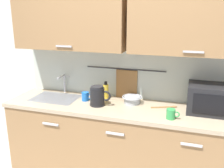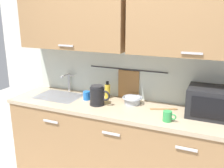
{
  "view_description": "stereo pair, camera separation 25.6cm",
  "coord_description": "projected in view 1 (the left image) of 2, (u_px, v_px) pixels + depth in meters",
  "views": [
    {
      "loc": [
        0.63,
        -2.07,
        1.84
      ],
      "look_at": [
        -0.14,
        0.33,
        1.12
      ],
      "focal_mm": 40.65,
      "sensor_mm": 36.0,
      "label": 1
    },
    {
      "loc": [
        0.87,
        -1.98,
        1.84
      ],
      "look_at": [
        -0.14,
        0.33,
        1.12
      ],
      "focal_mm": 40.65,
      "sensor_mm": 36.0,
      "label": 2
    }
  ],
  "objects": [
    {
      "name": "back_wall_assembly",
      "position": [
        130.0,
        43.0,
        2.66
      ],
      "size": [
        3.7,
        0.41,
        2.5
      ],
      "color": "silver",
      "rests_on": "ground"
    },
    {
      "name": "mug_by_kettle",
      "position": [
        171.0,
        114.0,
        2.3
      ],
      "size": [
        0.12,
        0.08,
        0.09
      ],
      "color": "green",
      "rests_on": "counter_unit"
    },
    {
      "name": "sink_faucet",
      "position": [
        64.0,
        81.0,
        3.02
      ],
      "size": [
        0.09,
        0.17,
        0.22
      ],
      "color": "#B2B5BA",
      "rests_on": "counter_unit"
    },
    {
      "name": "counter_unit",
      "position": [
        122.0,
        145.0,
        2.74
      ],
      "size": [
        2.53,
        0.64,
        0.9
      ],
      "color": "#997047",
      "rests_on": "ground"
    },
    {
      "name": "electric_kettle",
      "position": [
        98.0,
        96.0,
        2.62
      ],
      "size": [
        0.23,
        0.16,
        0.21
      ],
      "color": "black",
      "rests_on": "counter_unit"
    },
    {
      "name": "mixing_bowl",
      "position": [
        132.0,
        99.0,
        2.7
      ],
      "size": [
        0.21,
        0.21,
        0.08
      ],
      "color": "#A5ADB7",
      "rests_on": "counter_unit"
    },
    {
      "name": "mug_near_sink",
      "position": [
        86.0,
        96.0,
        2.78
      ],
      "size": [
        0.12,
        0.08,
        0.09
      ],
      "color": "blue",
      "rests_on": "counter_unit"
    },
    {
      "name": "microwave",
      "position": [
        212.0,
        99.0,
        2.43
      ],
      "size": [
        0.46,
        0.35,
        0.27
      ],
      "color": "black",
      "rests_on": "counter_unit"
    },
    {
      "name": "wooden_spoon",
      "position": [
        167.0,
        107.0,
        2.58
      ],
      "size": [
        0.26,
        0.13,
        0.01
      ],
      "color": "#9E7042",
      "rests_on": "counter_unit"
    },
    {
      "name": "dish_soap_bottle",
      "position": [
        106.0,
        91.0,
        2.84
      ],
      "size": [
        0.06,
        0.06,
        0.2
      ],
      "color": "yellow",
      "rests_on": "counter_unit"
    }
  ]
}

